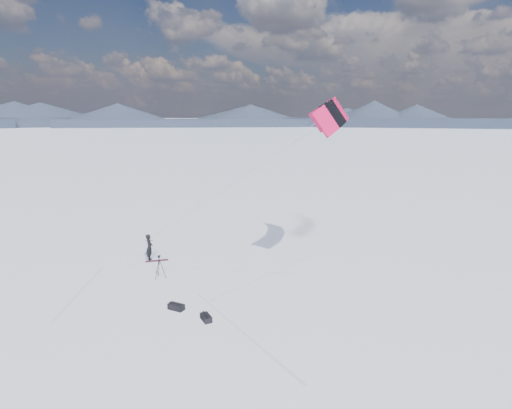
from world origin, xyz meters
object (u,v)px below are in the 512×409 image
(gear_bag_a, at_px, (176,307))
(gear_bag_b, at_px, (206,318))
(snowkiter, at_px, (150,260))
(tripod, at_px, (159,263))
(snowboard, at_px, (157,261))

(gear_bag_a, bearing_deg, gear_bag_b, -8.57)
(snowkiter, xyz_separation_m, gear_bag_b, (6.21, -6.58, 0.14))
(tripod, xyz_separation_m, gear_bag_a, (2.55, -3.41, -0.70))
(gear_bag_a, xyz_separation_m, gear_bag_b, (1.73, -0.66, -0.01))
(snowboard, bearing_deg, gear_bag_a, -86.82)
(snowboard, bearing_deg, gear_bag_b, -79.90)
(tripod, bearing_deg, snowkiter, 116.10)
(tripod, relative_size, gear_bag_b, 1.75)
(gear_bag_a, height_order, gear_bag_b, gear_bag_a)
(snowkiter, distance_m, gear_bag_b, 9.04)
(snowkiter, xyz_separation_m, tripod, (1.94, -2.50, 0.85))
(snowkiter, xyz_separation_m, snowboard, (0.45, 0.02, 0.02))
(tripod, height_order, gear_bag_a, tripod)
(tripod, relative_size, gear_bag_a, 1.61)
(snowboard, height_order, tripod, tripod)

